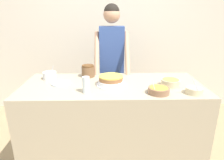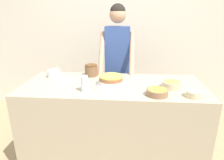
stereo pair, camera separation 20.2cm
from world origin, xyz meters
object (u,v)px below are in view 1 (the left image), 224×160
person_baker (112,55)px  frosting_bowl_white (50,75)px  cake (111,81)px  frosting_bowl_orange (159,90)px  drinking_glass (86,85)px  stoneware_jar (88,71)px  ceramic_plate (61,83)px  frosting_bowl_olive (170,82)px  frosting_bowl_pink (194,90)px

person_baker → frosting_bowl_white: (-0.70, -0.48, -0.13)m
person_baker → cake: (-0.02, -0.69, -0.13)m
frosting_bowl_orange → drinking_glass: (-0.67, 0.04, 0.05)m
frosting_bowl_orange → stoneware_jar: bearing=142.9°
drinking_glass → ceramic_plate: 0.38m
cake → stoneware_jar: size_ratio=2.05×
cake → frosting_bowl_white: (-0.68, 0.21, -0.00)m
frosting_bowl_olive → stoneware_jar: 0.92m
frosting_bowl_orange → stoneware_jar: 0.87m
cake → frosting_bowl_olive: cake is taller
frosting_bowl_white → drinking_glass: bearing=-42.3°
frosting_bowl_orange → ceramic_plate: frosting_bowl_orange is taller
cake → stoneware_jar: 0.39m
person_baker → frosting_bowl_olive: 0.94m
person_baker → frosting_bowl_pink: (0.74, -0.93, -0.14)m
frosting_bowl_olive → frosting_bowl_orange: size_ratio=0.98×
frosting_bowl_olive → person_baker: bearing=128.7°
person_baker → frosting_bowl_olive: size_ratio=9.22×
frosting_bowl_pink → frosting_bowl_white: size_ratio=1.28×
stoneware_jar → frosting_bowl_pink: bearing=-27.9°
person_baker → ceramic_plate: 0.86m
ceramic_plate → stoneware_jar: bearing=43.3°
ceramic_plate → person_baker: bearing=49.8°
frosting_bowl_olive → drinking_glass: size_ratio=1.23×
frosting_bowl_olive → frosting_bowl_white: (-1.28, 0.25, 0.01)m
frosting_bowl_pink → ceramic_plate: 1.31m
person_baker → frosting_bowl_white: size_ratio=11.97×
frosting_bowl_pink → drinking_glass: size_ratio=1.21×
frosting_bowl_olive → drinking_glass: (-0.84, -0.16, 0.04)m
person_baker → cake: bearing=-91.9°
stoneware_jar → ceramic_plate: bearing=-136.7°
frosting_bowl_olive → frosting_bowl_white: frosting_bowl_white is taller
frosting_bowl_orange → frosting_bowl_olive: bearing=49.6°
person_baker → ceramic_plate: (-0.54, -0.64, -0.17)m
frosting_bowl_pink → stoneware_jar: frosting_bowl_pink is taller
frosting_bowl_orange → person_baker: bearing=114.1°
drinking_glass → ceramic_plate: (-0.29, 0.24, -0.07)m
person_baker → drinking_glass: person_baker is taller
frosting_bowl_olive → frosting_bowl_pink: (0.16, -0.21, -0.01)m
stoneware_jar → frosting_bowl_white: bearing=-169.3°
person_baker → drinking_glass: size_ratio=11.34×
stoneware_jar → cake: bearing=-48.5°
frosting_bowl_orange → drinking_glass: drinking_glass is taller
frosting_bowl_olive → stoneware_jar: (-0.86, 0.33, 0.03)m
frosting_bowl_olive → stoneware_jar: size_ratio=1.29×
frosting_bowl_pink → frosting_bowl_white: frosting_bowl_pink is taller
person_baker → cake: person_baker is taller
cake → stoneware_jar: (-0.26, 0.29, 0.02)m
frosting_bowl_pink → drinking_glass: bearing=177.1°
frosting_bowl_pink → drinking_glass: frosting_bowl_pink is taller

